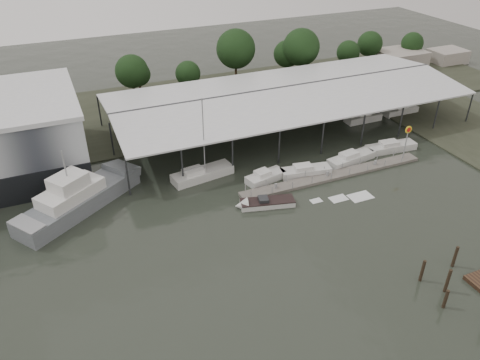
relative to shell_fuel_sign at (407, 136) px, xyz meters
name	(u,v)px	position (x,y,z in m)	size (l,w,h in m)	color
ground	(268,246)	(-27.00, -9.99, -3.93)	(200.00, 200.00, 0.00)	#262C24
land_strip_far	(167,110)	(-27.00, 32.01, -3.83)	(140.00, 30.00, 0.30)	#363A2B
covered_boat_shed	(287,90)	(-10.00, 18.01, 2.20)	(58.24, 24.00, 6.96)	silver
floating_dock	(333,175)	(-12.00, 0.01, -3.72)	(28.00, 2.00, 1.40)	slate
shell_fuel_sign	(407,136)	(0.00, 0.00, 0.00)	(1.10, 0.18, 5.55)	#95989B
distant_commercial_buildings	(415,58)	(32.03, 34.70, -2.08)	(22.00, 8.00, 4.00)	gray
grey_trawler	(80,197)	(-45.19, 6.07, -2.35)	(16.84, 13.66, 8.84)	slate
white_sailboat	(201,174)	(-28.99, 6.92, -3.28)	(8.99, 3.89, 11.82)	silver
speedboat_underway	(263,203)	(-24.17, -2.59, -3.53)	(18.27, 6.15, 2.00)	silver
moored_cruiser_0	(265,177)	(-21.20, 2.81, -3.31)	(5.98, 3.36, 1.70)	silver
moored_cruiser_1	(305,171)	(-15.37, 2.02, -3.31)	(7.31, 3.29, 1.70)	silver
moored_cruiser_2	(351,158)	(-7.32, 2.65, -3.31)	(8.00, 3.43, 1.70)	silver
moored_cruiser_3	(391,147)	(0.33, 3.26, -3.31)	(8.14, 2.86, 1.70)	silver
mooring_pilings	(460,293)	(-13.76, -24.60, -2.89)	(5.44, 10.00, 3.71)	black
horizon_tree_line	(270,53)	(-3.62, 37.43, 2.42)	(68.71, 11.08, 11.58)	black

